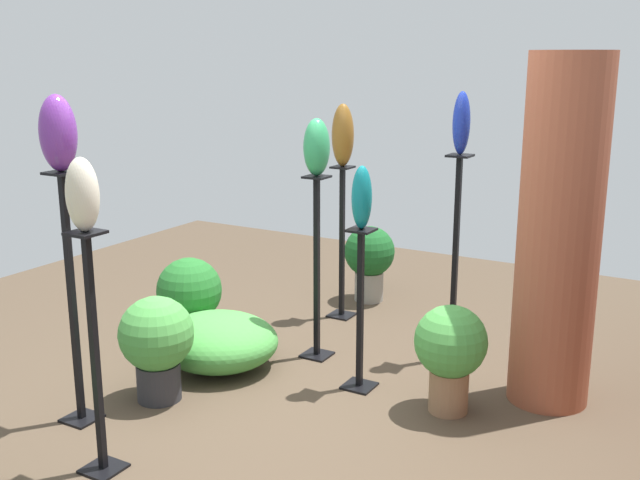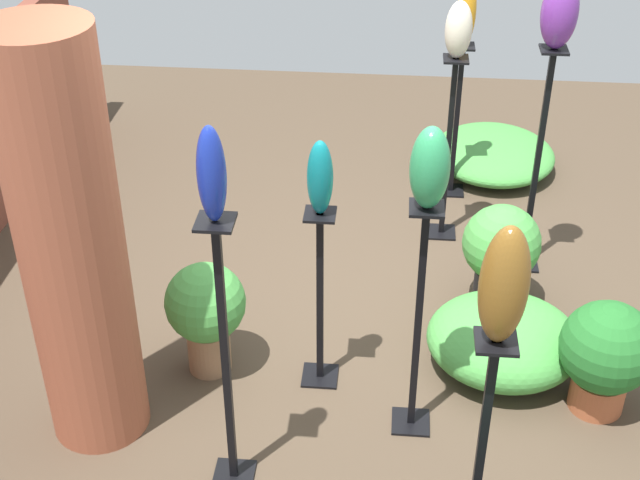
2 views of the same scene
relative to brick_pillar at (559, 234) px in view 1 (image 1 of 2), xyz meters
The scene contains 19 objects.
ground_plane 1.96m from the brick_pillar, 55.59° to the right, with size 8.00×8.00×0.00m, color #4C3D2D.
brick_pillar is the anchor object (origin of this frame).
pedestal_bronze 2.08m from the brick_pillar, 110.98° to the right, with size 0.20×0.20×1.28m.
pedestal_jade 1.71m from the brick_pillar, 85.55° to the right, with size 0.20×0.20×1.34m.
pedestal_ivory 2.79m from the brick_pillar, 42.02° to the right, with size 0.20×0.20×1.31m.
pedestal_teal 1.35m from the brick_pillar, 68.24° to the right, with size 0.20×0.20×1.08m.
pedestal_cobalt 0.92m from the brick_pillar, 112.82° to the right, with size 0.20×0.20×1.49m.
pedestal_violet 2.94m from the brick_pillar, 54.48° to the right, with size 0.20×0.20×1.52m.
art_vase_bronze 2.07m from the brick_pillar, 110.98° to the right, with size 0.17×0.18×0.50m, color brown.
art_vase_jade 1.70m from the brick_pillar, 85.55° to the right, with size 0.20×0.18×0.40m, color #2D9356.
art_vase_ivory 2.78m from the brick_pillar, 42.02° to the right, with size 0.15×0.17×0.37m, color beige.
art_vase_teal 1.22m from the brick_pillar, 68.24° to the right, with size 0.13×0.13×0.40m, color #0F727A.
art_vase_cobalt 1.03m from the brick_pillar, 112.82° to the right, with size 0.13×0.12×0.43m, color #192D9E.
art_vase_violet 2.99m from the brick_pillar, 54.48° to the right, with size 0.20×0.21×0.43m, color #6B2D8C.
potted_plant_front_left 2.58m from the brick_pillar, 59.94° to the right, with size 0.48×0.48×0.68m.
potted_plant_front_right 2.75m from the brick_pillar, 82.39° to the right, with size 0.50×0.50×0.66m.
potted_plant_mid_right 0.96m from the brick_pillar, 45.66° to the right, with size 0.45×0.45×0.68m.
potted_plant_near_pillar 2.34m from the brick_pillar, 123.01° to the right, with size 0.45×0.45×0.68m.
foliage_bed_east 2.41m from the brick_pillar, 73.41° to the right, with size 0.81×0.87×0.38m, color #479942.
Camera 1 is at (3.64, 2.29, 2.15)m, focal length 42.00 mm.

